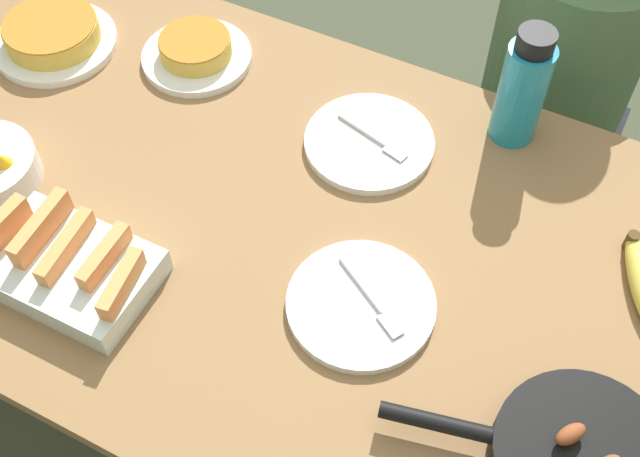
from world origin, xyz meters
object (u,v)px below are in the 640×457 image
at_px(water_bottle, 523,89).
at_px(person_figure, 543,123).
at_px(frittata_plate_side, 53,36).
at_px(empty_plate_far_left, 361,304).
at_px(frittata_plate_center, 196,52).
at_px(melon_tray, 67,265).
at_px(empty_plate_near_front, 369,142).

xyz_separation_m(water_bottle, person_figure, (0.02, 0.32, -0.38)).
distance_m(frittata_plate_side, empty_plate_far_left, 0.85).
relative_size(frittata_plate_center, empty_plate_far_left, 0.92).
height_order(frittata_plate_center, frittata_plate_side, frittata_plate_side).
relative_size(frittata_plate_side, person_figure, 0.21).
height_order(frittata_plate_center, empty_plate_far_left, frittata_plate_center).
relative_size(melon_tray, water_bottle, 1.13).
height_order(melon_tray, water_bottle, water_bottle).
height_order(frittata_plate_side, person_figure, person_figure).
relative_size(empty_plate_near_front, water_bottle, 1.01).
height_order(frittata_plate_center, water_bottle, water_bottle).
height_order(empty_plate_far_left, water_bottle, water_bottle).
bearing_deg(empty_plate_near_front, person_figure, 62.84).
distance_m(melon_tray, empty_plate_far_left, 0.46).
relative_size(empty_plate_far_left, water_bottle, 1.00).
bearing_deg(frittata_plate_center, empty_plate_near_front, -7.35).
bearing_deg(empty_plate_far_left, frittata_plate_side, 161.39).
height_order(empty_plate_near_front, empty_plate_far_left, same).
distance_m(empty_plate_near_front, water_bottle, 0.28).
xyz_separation_m(frittata_plate_side, person_figure, (0.91, 0.51, -0.29)).
relative_size(frittata_plate_center, empty_plate_near_front, 0.92).
xyz_separation_m(frittata_plate_center, empty_plate_far_left, (0.53, -0.36, -0.01)).
distance_m(melon_tray, person_figure, 1.13).
distance_m(frittata_plate_center, person_figure, 0.81).
bearing_deg(frittata_plate_side, person_figure, 29.23).
relative_size(frittata_plate_side, empty_plate_near_front, 1.04).
relative_size(melon_tray, empty_plate_near_front, 1.13).
height_order(melon_tray, person_figure, person_figure).
distance_m(empty_plate_near_front, person_figure, 0.59).
bearing_deg(melon_tray, person_figure, 59.80).
relative_size(empty_plate_far_left, person_figure, 0.20).
distance_m(frittata_plate_center, empty_plate_far_left, 0.64).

